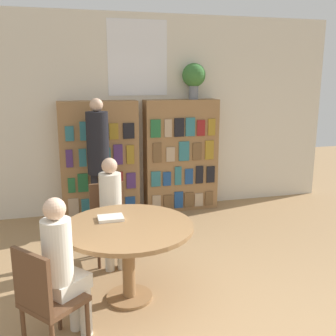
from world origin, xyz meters
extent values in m
cube|color=beige|center=(0.00, 3.84, 1.50)|extent=(6.40, 0.06, 3.00)
cube|color=white|center=(0.00, 3.81, 2.35)|extent=(0.90, 0.01, 1.10)
cube|color=olive|center=(-0.63, 3.65, 0.87)|extent=(1.15, 0.32, 1.74)
cube|color=tan|center=(-1.06, 3.48, 0.20)|extent=(0.15, 0.02, 0.29)
cube|color=#2D707A|center=(-0.85, 3.48, 0.19)|extent=(0.18, 0.02, 0.26)
cube|color=black|center=(-0.63, 3.48, 0.19)|extent=(0.16, 0.02, 0.27)
cube|color=navy|center=(-0.43, 3.48, 0.19)|extent=(0.15, 0.02, 0.25)
cube|color=navy|center=(-0.22, 3.48, 0.18)|extent=(0.15, 0.02, 0.24)
cube|color=#236638|center=(-1.07, 3.48, 0.55)|extent=(0.10, 0.02, 0.22)
cube|color=#236638|center=(-0.90, 3.48, 0.57)|extent=(0.15, 0.02, 0.27)
cube|color=brown|center=(-0.72, 3.48, 0.58)|extent=(0.15, 0.02, 0.29)
cube|color=black|center=(-0.54, 3.48, 0.55)|extent=(0.14, 0.02, 0.22)
cube|color=maroon|center=(-0.37, 3.48, 0.57)|extent=(0.11, 0.02, 0.27)
cube|color=#4C2D6B|center=(-0.20, 3.48, 0.56)|extent=(0.14, 0.02, 0.24)
cube|color=#4C2D6B|center=(-1.08, 3.48, 0.94)|extent=(0.10, 0.02, 0.25)
cube|color=#2D707A|center=(-0.89, 3.48, 0.94)|extent=(0.10, 0.02, 0.26)
cube|color=#2D707A|center=(-0.71, 3.48, 0.96)|extent=(0.12, 0.02, 0.29)
cube|color=#2D707A|center=(-0.56, 3.48, 0.95)|extent=(0.14, 0.02, 0.26)
cube|color=#4C2D6B|center=(-0.38, 3.48, 0.97)|extent=(0.13, 0.02, 0.30)
cube|color=olive|center=(-0.20, 3.48, 0.96)|extent=(0.11, 0.02, 0.28)
cube|color=#2D707A|center=(-1.05, 3.48, 1.30)|extent=(0.12, 0.02, 0.21)
cube|color=#2D707A|center=(-0.84, 3.48, 1.33)|extent=(0.15, 0.02, 0.27)
cube|color=#2D707A|center=(-0.63, 3.48, 1.30)|extent=(0.18, 0.02, 0.22)
cube|color=olive|center=(-0.43, 3.48, 1.31)|extent=(0.13, 0.02, 0.23)
cube|color=black|center=(-0.21, 3.48, 1.31)|extent=(0.17, 0.02, 0.23)
cube|color=olive|center=(0.63, 3.65, 0.87)|extent=(1.15, 0.32, 1.74)
cube|color=tan|center=(0.20, 3.48, 0.18)|extent=(0.13, 0.02, 0.23)
cube|color=brown|center=(0.38, 3.48, 0.17)|extent=(0.14, 0.02, 0.22)
cube|color=navy|center=(0.55, 3.48, 0.19)|extent=(0.14, 0.02, 0.26)
cube|color=brown|center=(0.72, 3.48, 0.18)|extent=(0.15, 0.02, 0.24)
cube|color=tan|center=(0.89, 3.48, 0.17)|extent=(0.14, 0.02, 0.21)
cube|color=brown|center=(1.06, 3.48, 0.18)|extent=(0.13, 0.02, 0.23)
cube|color=#2D707A|center=(0.19, 3.48, 0.56)|extent=(0.15, 0.02, 0.23)
cube|color=navy|center=(0.36, 3.48, 0.55)|extent=(0.12, 0.02, 0.22)
cube|color=#2D707A|center=(0.54, 3.48, 0.58)|extent=(0.11, 0.02, 0.29)
cube|color=navy|center=(0.72, 3.48, 0.56)|extent=(0.13, 0.02, 0.24)
cube|color=black|center=(0.89, 3.48, 0.58)|extent=(0.12, 0.02, 0.28)
cube|color=black|center=(1.08, 3.48, 0.57)|extent=(0.13, 0.02, 0.26)
cube|color=brown|center=(0.21, 3.48, 0.96)|extent=(0.13, 0.02, 0.30)
cube|color=tan|center=(0.42, 3.48, 0.93)|extent=(0.13, 0.02, 0.22)
cube|color=#2D707A|center=(0.63, 3.48, 0.97)|extent=(0.16, 0.02, 0.30)
cube|color=brown|center=(0.85, 3.48, 0.95)|extent=(0.14, 0.02, 0.27)
cube|color=olive|center=(1.05, 3.48, 0.96)|extent=(0.14, 0.02, 0.30)
cube|color=#236638|center=(0.19, 3.48, 1.33)|extent=(0.15, 0.02, 0.27)
cube|color=tan|center=(0.38, 3.48, 1.33)|extent=(0.11, 0.02, 0.27)
cube|color=black|center=(0.56, 3.48, 1.33)|extent=(0.15, 0.02, 0.28)
cube|color=#2D707A|center=(0.73, 3.48, 1.33)|extent=(0.15, 0.02, 0.28)
cube|color=maroon|center=(0.90, 3.48, 1.31)|extent=(0.13, 0.02, 0.24)
cube|color=olive|center=(1.08, 3.48, 1.32)|extent=(0.11, 0.02, 0.26)
cylinder|color=slate|center=(0.83, 3.65, 1.85)|extent=(0.14, 0.14, 0.22)
sphere|color=#387033|center=(0.83, 3.65, 2.10)|extent=(0.36, 0.36, 0.36)
cylinder|color=olive|center=(-0.62, 1.21, 0.01)|extent=(0.44, 0.44, 0.03)
cylinder|color=olive|center=(-0.62, 1.21, 0.37)|extent=(0.12, 0.12, 0.68)
cylinder|color=olive|center=(-0.62, 1.21, 0.73)|extent=(1.22, 1.22, 0.04)
cube|color=brown|center=(-1.29, 0.65, 0.41)|extent=(0.56, 0.56, 0.04)
cube|color=brown|center=(-1.42, 0.54, 0.65)|extent=(0.28, 0.33, 0.45)
cylinder|color=brown|center=(-1.26, 0.89, 0.19)|extent=(0.04, 0.04, 0.39)
cylinder|color=brown|center=(-1.05, 0.63, 0.19)|extent=(0.04, 0.04, 0.39)
cylinder|color=brown|center=(-1.52, 0.68, 0.19)|extent=(0.04, 0.04, 0.39)
cube|color=brown|center=(-0.68, 2.08, 0.41)|extent=(0.43, 0.43, 0.04)
cube|color=brown|center=(-0.69, 2.26, 0.65)|extent=(0.40, 0.06, 0.45)
cylinder|color=brown|center=(-0.50, 1.92, 0.19)|extent=(0.04, 0.04, 0.39)
cylinder|color=brown|center=(-0.84, 1.90, 0.19)|extent=(0.04, 0.04, 0.39)
cylinder|color=brown|center=(-0.52, 2.26, 0.19)|extent=(0.04, 0.04, 0.39)
cylinder|color=brown|center=(-0.86, 2.24, 0.19)|extent=(0.04, 0.04, 0.39)
cube|color=beige|center=(-0.67, 1.94, 0.49)|extent=(0.27, 0.34, 0.12)
cylinder|color=beige|center=(-0.68, 2.02, 0.80)|extent=(0.25, 0.25, 0.50)
sphere|color=tan|center=(-0.68, 2.02, 1.13)|extent=(0.17, 0.17, 0.17)
cylinder|color=beige|center=(-0.60, 1.83, 0.21)|extent=(0.10, 0.10, 0.43)
cylinder|color=beige|center=(-0.73, 1.82, 0.21)|extent=(0.10, 0.10, 0.43)
cube|color=silver|center=(-1.18, 0.74, 0.49)|extent=(0.39, 0.38, 0.12)
cylinder|color=silver|center=(-1.24, 0.69, 0.80)|extent=(0.23, 0.23, 0.50)
sphere|color=#DBB293|center=(-1.24, 0.69, 1.13)|extent=(0.17, 0.17, 0.17)
cylinder|color=silver|center=(-1.13, 0.86, 0.21)|extent=(0.10, 0.10, 0.43)
cylinder|color=silver|center=(-1.05, 0.77, 0.21)|extent=(0.10, 0.10, 0.43)
cylinder|color=black|center=(-0.76, 3.14, 0.39)|extent=(0.10, 0.10, 0.78)
cylinder|color=black|center=(-0.63, 3.14, 0.39)|extent=(0.10, 0.10, 0.78)
cylinder|color=black|center=(-0.70, 3.14, 1.20)|extent=(0.30, 0.30, 0.85)
sphere|color=tan|center=(-0.70, 3.14, 1.71)|extent=(0.18, 0.18, 0.18)
cylinder|color=black|center=(-0.60, 3.42, 1.41)|extent=(0.07, 0.30, 0.07)
cube|color=silver|center=(-0.75, 1.39, 0.76)|extent=(0.24, 0.18, 0.03)
camera|label=1|loc=(-1.15, -2.16, 2.08)|focal=42.00mm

